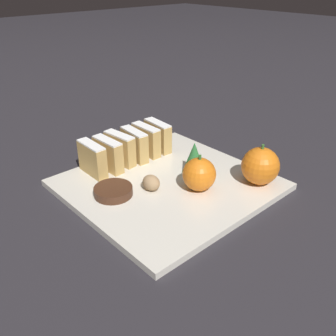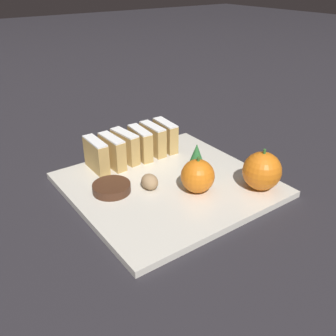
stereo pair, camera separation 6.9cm
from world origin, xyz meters
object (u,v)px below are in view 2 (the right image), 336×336
at_px(walnut, 150,182).
at_px(chocolate_cookie, 112,188).
at_px(orange_far, 198,176).
at_px(orange_near, 262,171).

xyz_separation_m(walnut, chocolate_cookie, (-0.03, -0.06, -0.01)).
distance_m(orange_far, walnut, 0.09).
bearing_deg(orange_far, walnut, -129.24).
xyz_separation_m(orange_far, chocolate_cookie, (-0.09, -0.13, -0.02)).
relative_size(orange_far, chocolate_cookie, 1.00).
distance_m(orange_near, walnut, 0.20).
relative_size(orange_near, walnut, 2.22).
height_order(orange_near, chocolate_cookie, orange_near).
height_order(orange_near, orange_far, orange_near).
bearing_deg(walnut, chocolate_cookie, -119.32).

